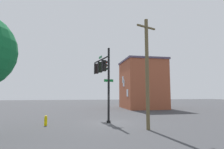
# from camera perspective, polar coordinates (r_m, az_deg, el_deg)

# --- Properties ---
(ground_plane) EXTENTS (120.00, 120.00, 0.00)m
(ground_plane) POSITION_cam_1_polar(r_m,az_deg,el_deg) (16.79, -1.09, -14.99)
(ground_plane) COLOR #3C3D40
(signal_pole_assembly) EXTENTS (4.23, 1.52, 6.86)m
(signal_pole_assembly) POSITION_cam_1_polar(r_m,az_deg,el_deg) (18.21, -2.91, 0.77)
(signal_pole_assembly) COLOR black
(signal_pole_assembly) RESTS_ON ground_plane
(utility_pole) EXTENTS (0.79, 1.71, 8.31)m
(utility_pole) POSITION_cam_1_polar(r_m,az_deg,el_deg) (13.81, 11.01, 1.09)
(utility_pole) COLOR brown
(utility_pole) RESTS_ON ground_plane
(fire_hydrant) EXTENTS (0.33, 0.24, 0.83)m
(fire_hydrant) POSITION_cam_1_polar(r_m,az_deg,el_deg) (16.26, -20.16, -13.47)
(fire_hydrant) COLOR #E1C506
(fire_hydrant) RESTS_ON ground_plane
(brick_building) EXTENTS (8.15, 7.04, 8.60)m
(brick_building) POSITION_cam_1_polar(r_m,az_deg,el_deg) (33.14, 9.49, -2.99)
(brick_building) COLOR #9B4D32
(brick_building) RESTS_ON ground_plane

